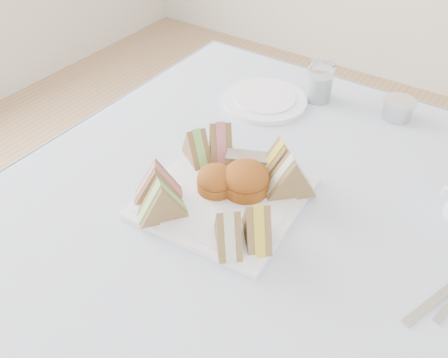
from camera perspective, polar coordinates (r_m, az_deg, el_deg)
The scene contains 18 objects.
table at distance 1.16m, azimuth 5.39°, elevation -16.91°, with size 0.90×0.90×0.74m, color brown.
tablecloth at distance 0.87m, azimuth 6.89°, elevation -3.51°, with size 1.02×1.02×0.01m, color silver.
serving_plate at distance 0.87m, azimuth 0.00°, elevation -2.20°, with size 0.27×0.27×0.01m, color white.
sandwich_fl_a at distance 0.84m, azimuth -8.06°, elevation -0.26°, with size 0.09×0.04×0.08m, color olive, non-canonical shape.
sandwich_fl_b at distance 0.81m, azimuth -7.53°, elevation -2.43°, with size 0.09×0.04×0.08m, color olive, non-canonical shape.
sandwich_fr_a at distance 0.77m, azimuth 4.02°, elevation -5.18°, with size 0.08×0.04×0.07m, color olive, non-canonical shape.
sandwich_fr_b at distance 0.76m, azimuth 0.52°, elevation -5.91°, with size 0.08×0.04×0.07m, color olive, non-canonical shape.
sandwich_bl_a at distance 0.93m, azimuth -3.32°, elevation 4.16°, with size 0.08×0.04×0.07m, color olive, non-canonical shape.
sandwich_bl_b at distance 0.93m, azimuth -0.42°, elevation 4.82°, with size 0.09×0.04×0.08m, color olive, non-canonical shape.
sandwich_br_a at distance 0.85m, azimuth 7.98°, elevation 0.49°, with size 0.09×0.04×0.08m, color olive, non-canonical shape.
sandwich_br_b at distance 0.89m, azimuth 6.86°, elevation 2.38°, with size 0.09×0.04×0.08m, color olive, non-canonical shape.
scone_left at distance 0.86m, azimuth -0.95°, elevation -0.11°, with size 0.07×0.07×0.05m, color #8A3911.
scone_right at distance 0.86m, azimuth 2.65°, elevation -0.02°, with size 0.09×0.09×0.06m, color #8A3911.
pastry_slice at distance 0.91m, azimuth 2.85°, elevation 1.92°, with size 0.08×0.03×0.04m, color #D3C481.
side_plate at distance 1.15m, azimuth 4.94°, elevation 9.40°, with size 0.20×0.20×0.01m, color white.
water_glass at distance 1.16m, azimuth 11.44°, elevation 11.36°, with size 0.06×0.06×0.09m, color white.
tea_strainer at distance 1.15m, azimuth 20.17°, elevation 7.81°, with size 0.07×0.07×0.04m, color #B6B6B8.
knife at distance 0.80m, azimuth 24.78°, elevation -12.47°, with size 0.01×0.18×0.00m, color #B6B6B8.
Camera 1 is at (0.26, -0.57, 1.34)m, focal length 38.00 mm.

